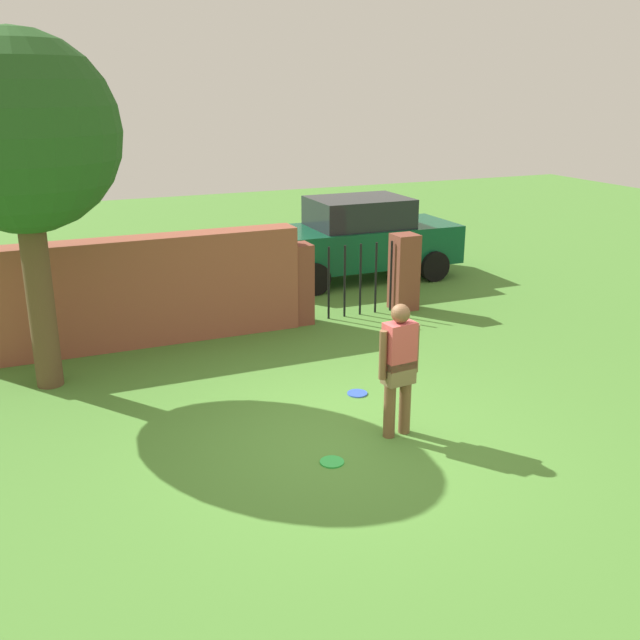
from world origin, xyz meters
name	(u,v)px	position (x,y,z in m)	size (l,w,h in m)	color
ground_plane	(346,439)	(0.00, 0.00, 0.00)	(40.00, 40.00, 0.00)	#4C8433
brick_wall	(143,291)	(-1.50, 4.29, 0.86)	(5.05, 0.50, 1.73)	brown
tree	(20,136)	(-3.06, 3.11, 3.36)	(2.52, 2.52, 4.66)	brown
person	(399,364)	(0.61, -0.12, 0.90)	(0.54, 0.26, 1.62)	brown
fence_gate	(353,278)	(2.17, 4.29, 0.70)	(2.53, 0.44, 1.40)	brown
car	(358,238)	(3.45, 6.65, 0.86)	(4.22, 1.96, 1.72)	#0C4C2D
frisbee_blue	(357,393)	(0.71, 1.12, 0.01)	(0.27, 0.27, 0.02)	blue
frisbee_green	(332,462)	(-0.37, -0.44, 0.01)	(0.27, 0.27, 0.02)	green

